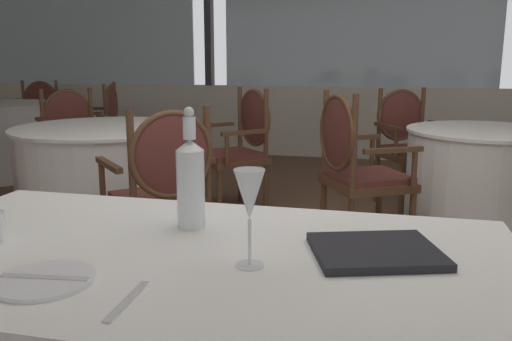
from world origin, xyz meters
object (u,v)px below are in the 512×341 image
at_px(dining_chair_3_3, 38,112).
at_px(dining_chair_0_2, 407,138).
at_px(side_plate, 45,280).
at_px(dining_chair_3_2, 100,122).
at_px(wine_glass, 249,197).
at_px(dining_chair_2_2, 241,141).
at_px(dining_chair_2_3, 72,134).
at_px(menu_book, 375,251).
at_px(water_bottle, 191,180).
at_px(dining_chair_0_3, 354,162).
at_px(dining_chair_2_1, 164,185).

bearing_deg(dining_chair_3_3, dining_chair_0_2, 60.21).
bearing_deg(side_plate, dining_chair_3_2, 118.03).
height_order(wine_glass, dining_chair_2_2, dining_chair_2_2).
height_order(wine_glass, dining_chair_2_3, wine_glass).
height_order(menu_book, dining_chair_0_2, dining_chair_0_2).
distance_m(dining_chair_0_2, dining_chair_3_2, 3.03).
bearing_deg(menu_book, dining_chair_2_3, 114.79).
xyz_separation_m(dining_chair_0_2, dining_chair_3_3, (-4.22, 1.11, 0.00)).
bearing_deg(dining_chair_2_2, menu_book, 66.71).
relative_size(side_plate, water_bottle, 0.63).
height_order(side_plate, dining_chair_0_2, dining_chair_0_2).
bearing_deg(water_bottle, side_plate, -111.83).
height_order(dining_chair_0_3, dining_chair_3_2, dining_chair_0_3).
bearing_deg(dining_chair_2_1, wine_glass, 165.32).
xyz_separation_m(dining_chair_2_1, dining_chair_3_2, (-1.72, 2.42, -0.01)).
height_order(dining_chair_2_1, dining_chair_2_2, dining_chair_2_2).
xyz_separation_m(dining_chair_0_2, dining_chair_0_3, (-0.35, -1.28, 0.03)).
distance_m(water_bottle, dining_chair_0_3, 1.95).
xyz_separation_m(side_plate, dining_chair_2_1, (-0.42, 1.61, -0.19)).
xyz_separation_m(menu_book, dining_chair_3_2, (-2.81, 3.71, -0.21)).
bearing_deg(wine_glass, dining_chair_0_2, 82.19).
relative_size(side_plate, wine_glass, 0.94).
relative_size(wine_glass, dining_chair_2_3, 0.24).
relative_size(dining_chair_0_3, dining_chair_3_2, 1.06).
xyz_separation_m(dining_chair_2_1, dining_chair_3_3, (-2.93, 3.11, 0.00)).
relative_size(dining_chair_2_1, dining_chair_2_3, 1.02).
bearing_deg(dining_chair_2_2, side_plate, 53.03).
distance_m(menu_book, dining_chair_2_1, 1.70).
bearing_deg(menu_book, side_plate, -172.24).
bearing_deg(wine_glass, dining_chair_0_3, 86.93).
height_order(dining_chair_0_3, dining_chair_3_3, dining_chair_0_3).
relative_size(menu_book, dining_chair_0_3, 0.29).
distance_m(water_bottle, wine_glass, 0.33).
xyz_separation_m(dining_chair_0_3, dining_chair_3_3, (-3.86, 2.40, -0.03)).
xyz_separation_m(dining_chair_2_2, dining_chair_2_3, (-1.47, 0.01, 0.01)).
bearing_deg(side_plate, dining_chair_2_1, 104.73).
distance_m(water_bottle, dining_chair_3_3, 5.56).
height_order(dining_chair_2_3, dining_chair_3_3, dining_chair_2_3).
distance_m(wine_glass, dining_chair_0_2, 3.47).
xyz_separation_m(wine_glass, dining_chair_2_1, (-0.82, 1.42, -0.35)).
bearing_deg(wine_glass, dining_chair_3_3, 129.58).
xyz_separation_m(side_plate, wine_glass, (0.39, 0.18, 0.15)).
bearing_deg(dining_chair_3_2, wine_glass, 108.44).
xyz_separation_m(water_bottle, dining_chair_0_3, (0.34, 1.90, -0.29)).
xyz_separation_m(water_bottle, dining_chair_2_3, (-2.05, 2.67, -0.31)).
height_order(dining_chair_0_2, dining_chair_3_3, dining_chair_0_2).
relative_size(menu_book, dining_chair_3_2, 0.31).
xyz_separation_m(dining_chair_0_3, dining_chair_2_1, (-0.93, -0.71, -0.03)).
relative_size(wine_glass, dining_chair_2_2, 0.23).
distance_m(dining_chair_2_3, dining_chair_3_2, 0.97).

